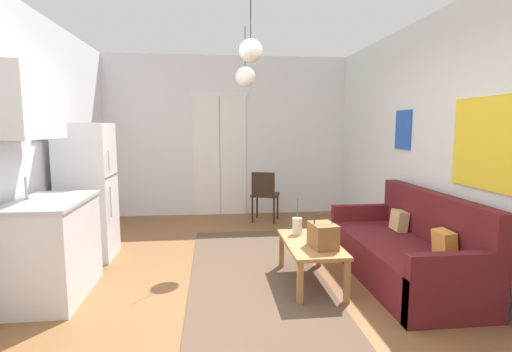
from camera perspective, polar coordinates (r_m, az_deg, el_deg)
ground_plane at (r=3.73m, az=-1.62°, el=-18.60°), size 4.85×7.76×0.10m
wall_back at (r=6.98m, az=-4.20°, el=5.73°), size 4.45×0.13×2.80m
wall_right at (r=4.15m, az=29.85°, el=3.89°), size 0.12×7.36×2.80m
area_rug at (r=4.32m, az=-0.12°, el=-14.06°), size 1.37×3.32×0.01m
couch at (r=4.38m, az=21.43°, el=-10.49°), size 0.85×1.99×0.90m
coffee_table at (r=4.00m, az=8.05°, el=-10.32°), size 0.51×1.02×0.43m
bamboo_vase at (r=4.22m, az=6.07°, el=-7.30°), size 0.11×0.11×0.40m
handbag at (r=3.79m, az=9.80°, el=-8.56°), size 0.25×0.32×0.35m
refrigerator at (r=5.03m, az=-23.50°, el=-2.10°), size 0.60×0.60×1.62m
kitchen_counter at (r=4.04m, az=-28.35°, el=-4.74°), size 0.61×1.04×2.10m
accent_chair at (r=6.41m, az=1.26°, el=-2.51°), size 0.53×0.52×0.84m
pendant_lamp_near at (r=3.55m, az=-0.78°, el=17.91°), size 0.20×0.20×0.67m
pendant_lamp_far at (r=5.02m, az=-1.60°, el=14.34°), size 0.25×0.25×0.73m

